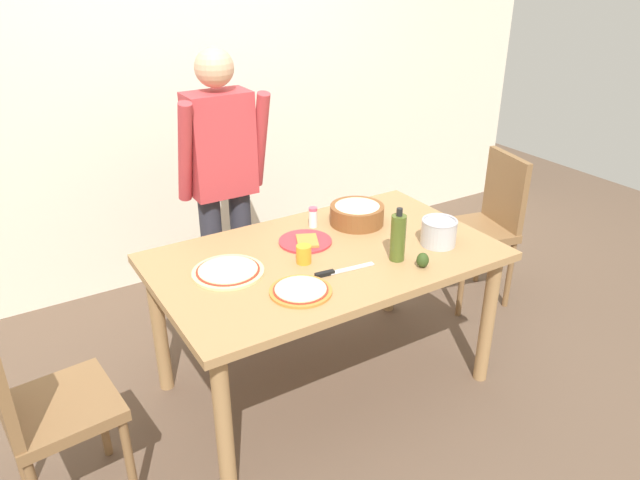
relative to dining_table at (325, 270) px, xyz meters
name	(u,v)px	position (x,y,z in m)	size (l,w,h in m)	color
ground	(325,382)	(0.00, 0.00, -0.67)	(8.00, 8.00, 0.00)	brown
wall_back	(193,80)	(0.00, 1.60, 0.63)	(5.60, 0.10, 2.60)	silver
dining_table	(325,270)	(0.00, 0.00, 0.00)	(1.60, 0.96, 0.76)	#A37A4C
person_cook	(223,178)	(-0.18, 0.76, 0.27)	(0.49, 0.25, 1.62)	#2D2D38
chair_wooden_left	(38,402)	(-1.32, -0.10, -0.13)	(0.43, 0.43, 0.95)	brown
chair_wooden_right	(487,220)	(1.32, 0.22, -0.13)	(0.48, 0.48, 0.95)	brown
pizza_raw_on_board	(228,271)	(-0.47, 0.07, 0.10)	(0.32, 0.32, 0.02)	beige
pizza_cooked_on_tray	(301,291)	(-0.28, -0.25, 0.10)	(0.26, 0.26, 0.02)	#C67A33
plate_with_slice	(306,241)	(-0.02, 0.15, 0.10)	(0.26, 0.26, 0.02)	red
popcorn_bowl	(357,212)	(0.32, 0.21, 0.15)	(0.28, 0.28, 0.11)	brown
olive_oil_bottle	(398,237)	(0.25, -0.22, 0.20)	(0.07, 0.07, 0.26)	#47561E
steel_pot	(439,232)	(0.52, -0.20, 0.16)	(0.17, 0.17, 0.13)	#B7B7BC
cup_orange	(304,254)	(-0.13, -0.02, 0.13)	(0.07, 0.07, 0.09)	orange
salt_shaker	(313,217)	(0.11, 0.29, 0.14)	(0.04, 0.04, 0.11)	white
chef_knife	(338,271)	(-0.05, -0.18, 0.10)	(0.29, 0.05, 0.02)	silver
avocado	(423,260)	(0.30, -0.34, 0.13)	(0.06, 0.06, 0.07)	#2D4219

